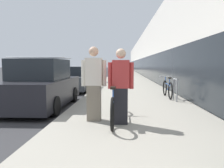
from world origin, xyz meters
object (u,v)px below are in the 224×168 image
tandem_bicycle (114,105)px  person_bystander (94,84)px  person_rider (121,86)px  parked_sedan_curbside (41,86)px  cruiser_bike_nearest (167,89)px  bike_rack_hoop (175,87)px  vintage_roadster_curbside (75,79)px

tandem_bicycle → person_bystander: person_bystander is taller
person_rider → parked_sedan_curbside: size_ratio=0.42×
person_bystander → cruiser_bike_nearest: person_bystander is taller
bike_rack_hoop → parked_sedan_curbside: size_ratio=0.20×
person_rider → cruiser_bike_nearest: (1.92, 4.18, -0.50)m
person_rider → cruiser_bike_nearest: size_ratio=0.95×
person_bystander → vintage_roadster_curbside: (-2.12, 7.64, -0.41)m
parked_sedan_curbside → vintage_roadster_curbside: (0.05, 5.38, -0.12)m
cruiser_bike_nearest → parked_sedan_curbside: 5.04m
person_rider → person_bystander: (-0.66, 0.28, 0.03)m
bike_rack_hoop → parked_sedan_curbside: 4.94m
cruiser_bike_nearest → person_rider: bearing=-114.7°
vintage_roadster_curbside → bike_rack_hoop: bearing=-43.5°
bike_rack_hoop → cruiser_bike_nearest: bearing=98.0°
tandem_bicycle → vintage_roadster_curbside: 8.04m
person_bystander → parked_sedan_curbside: bearing=133.9°
person_bystander → cruiser_bike_nearest: (2.58, 3.90, -0.54)m
person_bystander → bike_rack_hoop: (2.70, 3.06, -0.39)m
bike_rack_hoop → tandem_bicycle: bearing=-126.1°
tandem_bicycle → person_rider: bearing=-62.2°
person_bystander → parked_sedan_curbside: (-2.17, 2.26, -0.29)m
vintage_roadster_curbside → parked_sedan_curbside: bearing=-90.5°
person_rider → vintage_roadster_curbside: person_rider is taller
person_bystander → bike_rack_hoop: size_ratio=2.13×
cruiser_bike_nearest → parked_sedan_curbside: bearing=-160.9°
cruiser_bike_nearest → vintage_roadster_curbside: vintage_roadster_curbside is taller
tandem_bicycle → vintage_roadster_curbside: (-2.61, 7.60, 0.11)m
bike_rack_hoop → parked_sedan_curbside: (-4.87, -0.80, 0.10)m
tandem_bicycle → cruiser_bike_nearest: tandem_bicycle is taller
person_bystander → vintage_roadster_curbside: 7.94m
person_bystander → tandem_bicycle: bearing=4.3°
tandem_bicycle → bike_rack_hoop: tandem_bicycle is taller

